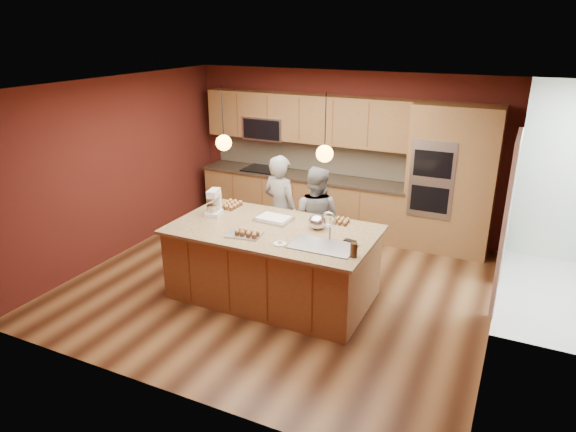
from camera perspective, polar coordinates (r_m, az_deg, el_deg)
The scene contains 24 objects.
floor at distance 7.23m, azimuth -0.79°, elevation -7.50°, with size 5.50×5.50×0.00m, color #3E2212.
ceiling at distance 6.42m, azimuth -0.91°, elevation 14.31°, with size 5.50×5.50×0.00m, color white.
wall_back at distance 8.93m, azimuth 6.29°, elevation 7.15°, with size 5.50×5.50×0.00m, color #4D1A14.
wall_front at distance 4.74m, azimuth -14.33°, elevation -5.65°, with size 5.50×5.50×0.00m, color #4D1A14.
wall_left at distance 8.24m, azimuth -18.34°, elevation 5.10°, with size 5.00×5.00×0.00m, color #4D1A14.
wall_right at distance 6.08m, azimuth 23.12°, elevation -0.84°, with size 5.00×5.00×0.00m, color #4D1A14.
cabinet_run at distance 9.03m, azimuth 1.58°, elevation 5.02°, with size 3.74×0.64×2.30m.
oven_column at distance 8.29m, azimuth 17.66°, elevation 3.82°, with size 1.30×0.62×2.30m.
doorway_trim at distance 6.93m, azimuth 23.02°, elevation -0.95°, with size 0.08×1.11×2.20m, color white, non-canonical shape.
pendant_left at distance 6.55m, azimuth -7.16°, elevation 8.11°, with size 0.20×0.20×0.80m.
pendant_right at distance 5.95m, azimuth 4.10°, elevation 6.96°, with size 0.20×0.20×0.80m.
island at distance 6.71m, azimuth -1.55°, elevation -5.13°, with size 2.61×1.46×1.34m.
person_left at distance 7.55m, azimuth -0.84°, elevation 0.65°, with size 0.60×0.40×1.66m, color black.
person_right at distance 7.36m, azimuth 3.03°, elevation -0.35°, with size 0.76×0.59×1.55m, color gray.
stand_mixer at distance 7.00m, azimuth -8.22°, elevation 1.31°, with size 0.24×0.29×0.36m.
sheet_cake at distance 6.78m, azimuth -1.58°, elevation -0.30°, with size 0.49×0.38×0.05m.
cooling_rack at distance 6.33m, azimuth -4.87°, elevation -2.04°, with size 0.42×0.30×0.02m, color #AEB1B6.
mixing_bowl at distance 6.49m, azimuth 3.26°, elevation -0.66°, with size 0.23×0.23×0.19m, color silver.
plate at distance 6.05m, azimuth -0.90°, elevation -3.12°, with size 0.16×0.16×0.01m, color silver.
tumbler at distance 5.75m, azimuth 7.32°, elevation -3.77°, with size 0.08×0.08×0.16m, color #382313.
phone at distance 6.19m, azimuth 6.90°, elevation -2.73°, with size 0.14×0.08×0.01m, color black.
cupcakes_left at distance 7.32m, azimuth -6.38°, elevation 1.27°, with size 0.24×0.33×0.07m, color #BA864B, non-canonical shape.
cupcakes_rack at distance 6.27m, azimuth -4.60°, elevation -1.86°, with size 0.32×0.16×0.07m, color #BA864B, non-canonical shape.
cupcakes_right at distance 6.71m, azimuth 5.94°, elevation -0.55°, with size 0.21×0.21×0.06m, color #BA864B, non-canonical shape.
Camera 1 is at (2.82, -5.73, 3.39)m, focal length 32.00 mm.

